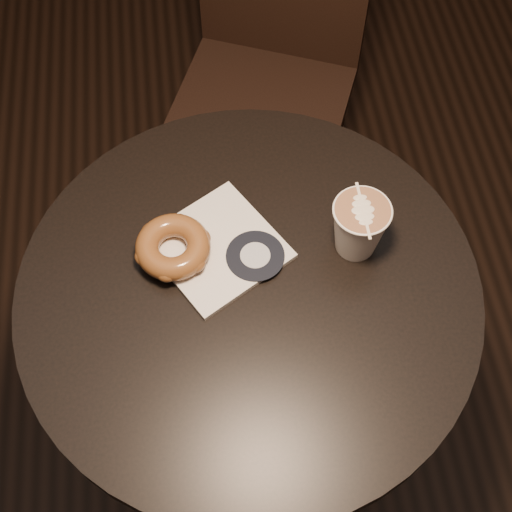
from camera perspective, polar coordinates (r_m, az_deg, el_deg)
name	(u,v)px	position (r m, az deg, el deg)	size (l,w,h in m)	color
cafe_table	(250,340)	(1.25, -0.52, -6.74)	(0.70, 0.70, 0.75)	black
chair	(272,43)	(1.68, 1.30, 16.64)	(0.51, 0.51, 0.98)	black
pastry_bag	(217,247)	(1.10, -3.11, 0.70)	(0.18, 0.18, 0.01)	white
doughnut	(173,247)	(1.08, -6.66, 0.73)	(0.11, 0.11, 0.04)	brown
latte_cup	(359,228)	(1.07, 8.21, 2.24)	(0.09, 0.09, 0.10)	white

